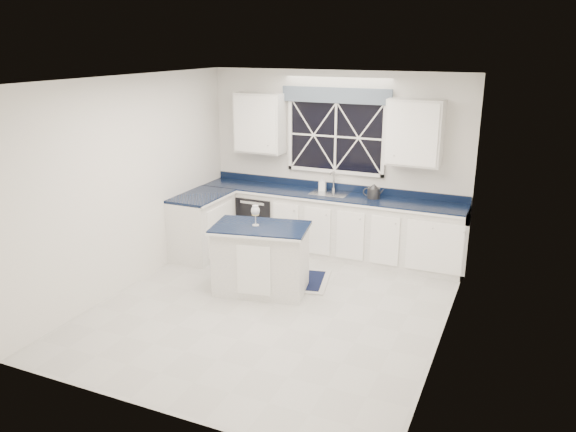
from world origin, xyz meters
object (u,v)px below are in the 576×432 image
at_px(faucet, 333,180).
at_px(island, 261,259).
at_px(soap_bottle, 322,184).
at_px(kettle, 373,192).
at_px(dishwasher, 262,219).
at_px(wine_glass, 255,212).

height_order(faucet, island, faucet).
bearing_deg(faucet, soap_bottle, -159.20).
bearing_deg(kettle, dishwasher, 175.01).
xyz_separation_m(wine_glass, soap_bottle, (0.24, 1.74, -0.01)).
bearing_deg(wine_glass, dishwasher, 113.75).
relative_size(dishwasher, kettle, 2.75).
bearing_deg(dishwasher, kettle, 1.09).
xyz_separation_m(kettle, soap_bottle, (-0.82, 0.10, 0.01)).
bearing_deg(island, faucet, 68.53).
bearing_deg(wine_glass, kettle, 57.09).
xyz_separation_m(faucet, wine_glass, (-0.39, -1.80, -0.04)).
height_order(faucet, kettle, faucet).
distance_m(dishwasher, island, 1.78).
distance_m(dishwasher, wine_glass, 1.87).
relative_size(island, kettle, 4.35).
distance_m(kettle, soap_bottle, 0.82).
bearing_deg(island, kettle, 47.57).
height_order(island, soap_bottle, soap_bottle).
relative_size(island, wine_glass, 5.00).
bearing_deg(wine_glass, soap_bottle, 82.02).
xyz_separation_m(island, soap_bottle, (0.18, 1.74, 0.61)).
relative_size(wine_glass, soap_bottle, 1.19).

